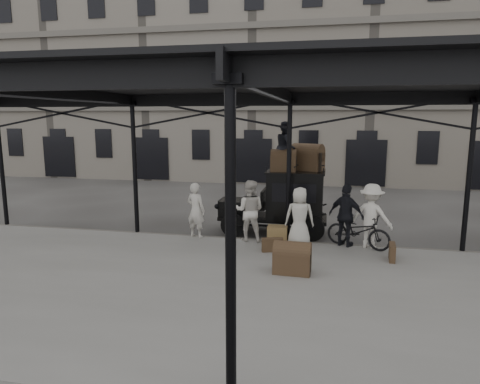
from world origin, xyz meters
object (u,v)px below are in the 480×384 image
object	(u,v)px
bicycle	(358,231)
steamer_trunk_roof_near	(283,162)
taxi	(286,199)
steamer_trunk_platform	(292,260)
porter_official	(346,216)
porter_left	(196,210)

from	to	relation	value
bicycle	steamer_trunk_roof_near	xyz separation A→B (m)	(-2.37, 1.33, 1.83)
taxi	steamer_trunk_platform	xyz separation A→B (m)	(0.57, -4.07, -0.72)
porter_official	bicycle	world-z (taller)	porter_official
porter_left	steamer_trunk_roof_near	size ratio (longest dim) A/B	2.16
steamer_trunk_platform	steamer_trunk_roof_near	bearing A→B (deg)	102.45
bicycle	steamer_trunk_roof_near	size ratio (longest dim) A/B	2.31
porter_left	bicycle	distance (m)	4.99
steamer_trunk_platform	taxi	bearing A→B (deg)	100.75
porter_left	steamer_trunk_roof_near	world-z (taller)	steamer_trunk_roof_near
taxi	bicycle	distance (m)	2.83
bicycle	steamer_trunk_platform	distance (m)	3.02
steamer_trunk_roof_near	steamer_trunk_platform	world-z (taller)	steamer_trunk_roof_near
taxi	bicycle	bearing A→B (deg)	-34.65
steamer_trunk_roof_near	porter_left	bearing A→B (deg)	-157.14
taxi	porter_official	world-z (taller)	taxi
taxi	porter_official	bearing A→B (deg)	-38.26
steamer_trunk_platform	porter_official	bearing A→B (deg)	64.83
taxi	porter_left	distance (m)	3.09
porter_official	steamer_trunk_roof_near	xyz separation A→B (m)	(-2.00, 1.27, 1.40)
bicycle	steamer_trunk_platform	bearing A→B (deg)	168.39
porter_left	porter_official	bearing A→B (deg)	-160.94
porter_left	bicycle	world-z (taller)	porter_left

